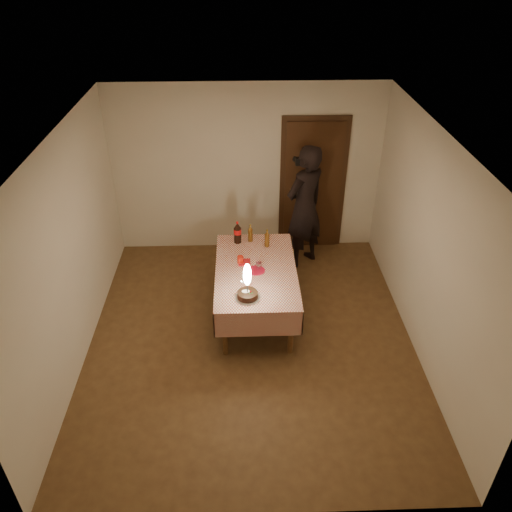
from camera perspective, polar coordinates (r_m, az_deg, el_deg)
The scene contains 12 objects.
ground at distance 6.35m, azimuth -0.56°, elevation -9.44°, with size 4.00×4.50×0.01m, color brown.
room_shell at distance 5.44m, azimuth -0.32°, elevation 4.05°, with size 4.04×4.54×2.62m.
dining_table at distance 6.35m, azimuth -0.02°, elevation -2.23°, with size 1.02×1.72×0.72m.
birthday_cake at distance 5.74m, azimuth -0.99°, elevation -3.69°, with size 0.30×0.30×0.47m.
red_plate at distance 6.26m, azimuth 0.03°, elevation -1.65°, with size 0.22×0.22×0.01m, color red.
red_cup at distance 6.38m, azimuth -1.79°, elevation -0.44°, with size 0.08×0.08×0.10m, color red.
clear_cup at distance 6.28m, azimuth 0.31°, elevation -1.11°, with size 0.07×0.07×0.09m, color silver.
napkin_stack at distance 6.40m, azimuth -1.34°, elevation -0.74°, with size 0.15×0.15×0.02m, color red.
cola_bottle at distance 6.76m, azimuth -2.13°, elevation 2.70°, with size 0.10×0.10×0.32m.
amber_bottle_left at distance 6.80m, azimuth -0.66°, elevation 2.59°, with size 0.06×0.06×0.25m.
amber_bottle_right at distance 6.69m, azimuth 1.27°, elevation 2.00°, with size 0.06×0.06×0.25m.
photographer at distance 7.28m, azimuth 5.55°, elevation 5.57°, with size 0.82×0.78×1.88m.
Camera 1 is at (-0.10, -4.67, 4.30)m, focal length 35.00 mm.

